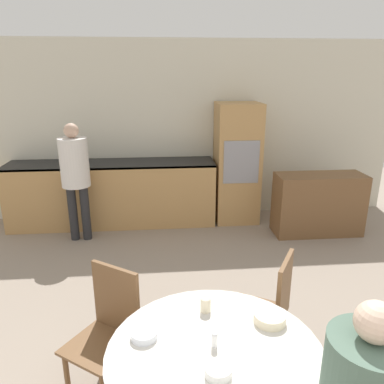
% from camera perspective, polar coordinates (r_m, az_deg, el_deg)
% --- Properties ---
extents(wall_back, '(6.60, 0.05, 2.60)m').
position_cam_1_polar(wall_back, '(5.66, -2.07, 9.24)').
color(wall_back, beige).
rests_on(wall_back, ground_plane).
extents(kitchen_counter, '(2.93, 0.60, 0.92)m').
position_cam_1_polar(kitchen_counter, '(5.55, -11.96, -0.09)').
color(kitchen_counter, tan).
rests_on(kitchen_counter, ground_plane).
extents(oven_unit, '(0.62, 0.59, 1.74)m').
position_cam_1_polar(oven_unit, '(5.53, 6.84, 4.35)').
color(oven_unit, tan).
rests_on(oven_unit, ground_plane).
extents(sideboard, '(1.19, 0.45, 0.84)m').
position_cam_1_polar(sideboard, '(5.41, 18.68, -1.77)').
color(sideboard, brown).
rests_on(sideboard, ground_plane).
extents(chair_far_left, '(0.56, 0.56, 0.93)m').
position_cam_1_polar(chair_far_left, '(2.73, -12.58, -19.46)').
color(chair_far_left, brown).
rests_on(chair_far_left, ground_plane).
extents(chair_far_right, '(0.55, 0.55, 0.93)m').
position_cam_1_polar(chair_far_right, '(2.90, 11.74, -16.84)').
color(chair_far_right, brown).
rests_on(chair_far_right, ground_plane).
extents(person_standing, '(0.36, 0.36, 1.55)m').
position_cam_1_polar(person_standing, '(4.99, -17.39, 3.16)').
color(person_standing, '#262628').
rests_on(person_standing, ground_plane).
extents(cup, '(0.06, 0.06, 0.09)m').
position_cam_1_polar(cup, '(2.38, 2.08, -16.76)').
color(cup, beige).
rests_on(cup, dining_table).
extents(bowl_near, '(0.13, 0.13, 0.05)m').
position_cam_1_polar(bowl_near, '(2.00, 4.03, -25.59)').
color(bowl_near, white).
rests_on(bowl_near, dining_table).
extents(bowl_centre, '(0.15, 0.15, 0.04)m').
position_cam_1_polar(bowl_centre, '(2.22, -7.31, -20.71)').
color(bowl_centre, silver).
rests_on(bowl_centre, dining_table).
extents(bowl_far, '(0.19, 0.19, 0.05)m').
position_cam_1_polar(bowl_far, '(2.35, 11.76, -18.26)').
color(bowl_far, beige).
rests_on(bowl_far, dining_table).
extents(salt_shaker, '(0.03, 0.03, 0.09)m').
position_cam_1_polar(salt_shaker, '(2.14, 3.45, -21.51)').
color(salt_shaker, white).
rests_on(salt_shaker, dining_table).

